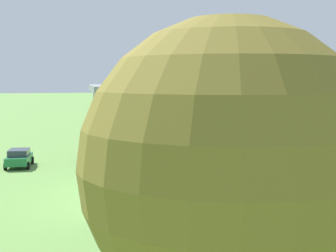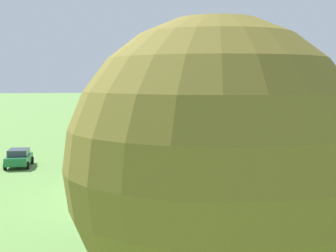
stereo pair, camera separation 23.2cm
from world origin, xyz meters
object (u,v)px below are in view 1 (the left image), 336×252
at_px(tree_by_windsock, 228,167).
at_px(hangar, 277,137).
at_px(biplane, 136,115).
at_px(person_at_fence_line, 182,148).
at_px(car_yellow, 323,147).
at_px(person_near_hangar_door, 146,153).
at_px(car_blue, 96,153).
at_px(person_beside_truck, 134,148).
at_px(person_by_parked_cars, 252,147).
at_px(car_green, 19,158).

bearing_deg(tree_by_windsock, hangar, -116.43).
bearing_deg(biplane, person_at_fence_line, 108.93).
relative_size(car_yellow, tree_by_windsock, 0.48).
bearing_deg(hangar, person_near_hangar_door, -60.41).
bearing_deg(car_yellow, car_blue, -0.31).
distance_m(person_near_hangar_door, person_at_fence_line, 4.61).
bearing_deg(person_beside_truck, person_at_fence_line, 170.80).
bearing_deg(tree_by_windsock, car_blue, -90.22).
height_order(car_blue, tree_by_windsock, tree_by_windsock).
distance_m(biplane, car_blue, 12.56).
bearing_deg(car_yellow, tree_by_windsock, 58.18).
height_order(car_yellow, tree_by_windsock, tree_by_windsock).
height_order(car_blue, person_near_hangar_door, car_blue).
distance_m(car_blue, tree_by_windsock, 36.34).
bearing_deg(car_blue, person_beside_truck, -145.42).
bearing_deg(person_beside_truck, car_blue, 34.58).
relative_size(person_near_hangar_door, tree_by_windsock, 0.19).
height_order(person_by_parked_cars, person_at_fence_line, person_by_parked_cars).
xyz_separation_m(person_by_parked_cars, person_at_fence_line, (6.60, -1.15, -0.11)).
relative_size(person_beside_truck, tree_by_windsock, 0.20).
distance_m(biplane, tree_by_windsock, 47.50).
height_order(hangar, car_green, hangar).
xyz_separation_m(person_near_hangar_door, tree_by_windsock, (4.56, 35.50, 5.28)).
bearing_deg(person_near_hangar_door, person_beside_truck, -78.61).
height_order(person_by_parked_cars, person_beside_truck, person_by_parked_cars).
xyz_separation_m(hangar, person_near_hangar_door, (6.98, -12.28, -2.74)).
bearing_deg(person_beside_truck, person_near_hangar_door, 101.39).
bearing_deg(person_beside_truck, car_yellow, 171.48).
xyz_separation_m(car_yellow, tree_by_windsock, (22.24, 35.84, 5.27)).
bearing_deg(car_yellow, person_near_hangar_door, 1.11).
distance_m(car_green, person_near_hangar_door, 10.89).
bearing_deg(person_by_parked_cars, person_near_hangar_door, 6.46).
bearing_deg(tree_by_windsock, person_at_fence_line, -102.70).
xyz_separation_m(person_by_parked_cars, person_near_hangar_door, (10.57, 1.20, -0.09)).
xyz_separation_m(car_green, person_by_parked_cars, (-21.46, -1.45, 0.09)).
height_order(biplane, tree_by_windsock, tree_by_windsock).
relative_size(car_blue, person_near_hangar_door, 3.00).
bearing_deg(car_blue, person_by_parked_cars, -177.19).
bearing_deg(car_green, car_blue, -173.72).
height_order(car_yellow, person_at_fence_line, person_at_fence_line).
bearing_deg(person_at_fence_line, car_green, 9.89).
relative_size(car_blue, person_beside_truck, 2.87).
relative_size(car_green, person_by_parked_cars, 2.29).
height_order(car_yellow, car_blue, car_blue).
bearing_deg(car_blue, tree_by_windsock, 89.78).
bearing_deg(car_yellow, person_at_fence_line, -8.29).
bearing_deg(person_near_hangar_door, biplane, -93.88).
xyz_separation_m(biplane, person_beside_truck, (1.41, 8.53, -2.50)).
height_order(hangar, car_blue, hangar).
bearing_deg(car_yellow, person_by_parked_cars, -6.84).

